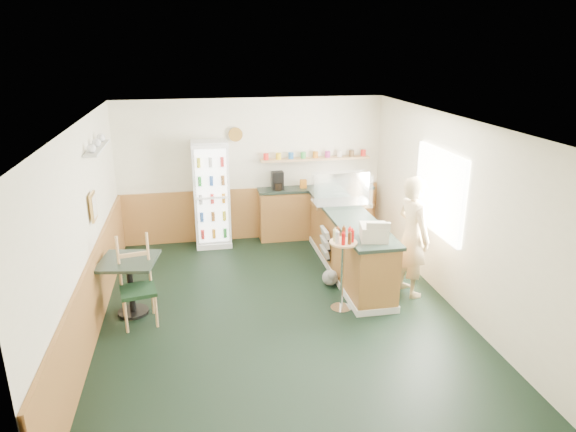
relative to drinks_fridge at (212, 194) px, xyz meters
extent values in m
plane|color=black|center=(0.79, -2.74, -0.99)|extent=(6.00, 6.00, 0.00)
cube|color=#EEE8CB|center=(0.79, 0.27, 0.36)|extent=(5.00, 0.02, 2.70)
cube|color=#EEE8CB|center=(-1.72, -2.74, 0.36)|extent=(0.02, 6.00, 2.70)
cube|color=#EEE8CB|center=(3.30, -2.74, 0.36)|extent=(0.02, 6.00, 2.70)
cube|color=white|center=(0.79, -2.74, 1.72)|extent=(5.00, 6.00, 0.02)
cube|color=#A77235|center=(0.79, 0.23, -0.49)|extent=(4.98, 0.05, 1.00)
cube|color=#A77235|center=(-1.68, -2.74, -0.49)|extent=(0.05, 5.98, 1.00)
cube|color=white|center=(3.25, -2.44, 0.56)|extent=(0.06, 1.45, 1.25)
cube|color=tan|center=(-1.66, -2.24, 0.56)|extent=(0.03, 0.32, 0.38)
cube|color=silver|center=(-1.61, -1.74, 1.26)|extent=(0.18, 1.20, 0.03)
cylinder|color=olive|center=(0.49, 0.20, 1.06)|extent=(0.26, 0.04, 0.26)
cube|color=#A77235|center=(2.14, -1.67, -0.51)|extent=(0.60, 2.95, 0.95)
cube|color=silver|center=(2.14, -1.67, -0.94)|extent=(0.64, 2.97, 0.10)
cube|color=#25332A|center=(2.14, -1.67, 0.00)|extent=(0.68, 3.01, 0.05)
cube|color=#A77235|center=(1.99, 0.06, -0.51)|extent=(2.20, 0.38, 0.95)
cube|color=#25332A|center=(1.99, 0.06, 0.00)|extent=(2.24, 0.42, 0.05)
cube|color=tan|center=(1.99, 0.14, 0.56)|extent=(2.10, 0.22, 0.04)
cube|color=black|center=(1.24, 0.06, 0.19)|extent=(0.22, 0.18, 0.34)
cylinder|color=#B2664C|center=(1.04, 0.14, 0.64)|extent=(0.10, 0.10, 0.12)
cylinder|color=#B2664C|center=(1.28, 0.14, 0.64)|extent=(0.10, 0.10, 0.12)
cylinder|color=#B2664C|center=(1.52, 0.14, 0.64)|extent=(0.10, 0.10, 0.12)
cylinder|color=#B2664C|center=(1.76, 0.14, 0.64)|extent=(0.10, 0.10, 0.12)
cylinder|color=#B2664C|center=(1.99, 0.14, 0.64)|extent=(0.10, 0.10, 0.12)
cylinder|color=#B2664C|center=(2.23, 0.14, 0.64)|extent=(0.10, 0.10, 0.12)
cylinder|color=#B2664C|center=(2.47, 0.14, 0.64)|extent=(0.10, 0.10, 0.12)
cylinder|color=#B2664C|center=(2.71, 0.14, 0.64)|extent=(0.10, 0.10, 0.12)
cylinder|color=#B2664C|center=(2.94, 0.14, 0.64)|extent=(0.10, 0.10, 0.12)
cube|color=white|center=(0.00, 0.04, 0.00)|extent=(0.65, 0.46, 1.98)
cube|color=white|center=(0.00, -0.19, 0.01)|extent=(0.55, 0.02, 1.75)
cube|color=silver|center=(0.00, -0.26, 0.01)|extent=(0.59, 0.02, 1.81)
cube|color=silver|center=(2.14, -1.15, 0.05)|extent=(0.96, 0.50, 0.07)
cube|color=silver|center=(2.14, -1.15, 0.33)|extent=(0.94, 0.48, 0.48)
cube|color=beige|center=(2.14, -2.78, 0.13)|extent=(0.44, 0.46, 0.21)
imported|color=tan|center=(2.84, -2.55, -0.07)|extent=(0.55, 0.69, 1.84)
cylinder|color=silver|center=(1.68, -2.86, -0.98)|extent=(0.30, 0.30, 0.02)
cylinder|color=silver|center=(1.68, -2.86, -0.47)|extent=(0.04, 0.04, 1.02)
cylinder|color=tan|center=(1.68, -2.86, 0.04)|extent=(0.39, 0.39, 0.03)
cylinder|color=red|center=(1.79, -2.90, 0.14)|extent=(0.05, 0.05, 0.17)
cylinder|color=red|center=(1.79, -2.81, 0.14)|extent=(0.05, 0.05, 0.17)
cylinder|color=red|center=(1.72, -2.75, 0.14)|extent=(0.05, 0.05, 0.17)
cylinder|color=red|center=(1.63, -2.76, 0.14)|extent=(0.05, 0.05, 0.17)
cylinder|color=red|center=(1.57, -2.82, 0.14)|extent=(0.05, 0.05, 0.17)
cylinder|color=red|center=(1.57, -2.92, 0.14)|extent=(0.05, 0.05, 0.17)
cylinder|color=red|center=(1.64, -2.97, 0.14)|extent=(0.05, 0.05, 0.17)
cylinder|color=red|center=(1.73, -2.97, 0.14)|extent=(0.05, 0.05, 0.17)
cube|color=black|center=(1.80, -1.49, -0.74)|extent=(0.05, 0.42, 0.03)
cube|color=beige|center=(1.78, -1.49, -0.67)|extent=(0.09, 0.38, 0.14)
cube|color=black|center=(1.80, -1.49, -0.57)|extent=(0.05, 0.42, 0.03)
cube|color=beige|center=(1.78, -1.49, -0.50)|extent=(0.09, 0.38, 0.14)
cube|color=black|center=(1.80, -1.49, -0.40)|extent=(0.05, 0.42, 0.03)
cube|color=beige|center=(1.78, -1.49, -0.33)|extent=(0.09, 0.38, 0.14)
cylinder|color=black|center=(-1.26, -2.44, -0.97)|extent=(0.43, 0.43, 0.04)
cylinder|color=black|center=(-1.26, -2.44, -0.58)|extent=(0.09, 0.09, 0.75)
cube|color=#25332A|center=(-1.26, -2.44, -0.19)|extent=(0.86, 0.86, 0.04)
cube|color=black|center=(-1.13, -2.73, -0.50)|extent=(0.53, 0.53, 0.05)
cylinder|color=tan|center=(-1.32, -2.93, -0.75)|extent=(0.04, 0.04, 0.48)
cylinder|color=tan|center=(-0.93, -2.93, -0.75)|extent=(0.04, 0.04, 0.48)
cylinder|color=tan|center=(-1.32, -2.54, -0.75)|extent=(0.04, 0.04, 0.48)
cylinder|color=tan|center=(-0.93, -2.54, -0.75)|extent=(0.04, 0.04, 0.48)
cube|color=tan|center=(-1.13, -2.53, -0.13)|extent=(0.41, 0.12, 0.74)
sphere|color=gray|center=(1.72, -2.09, -0.86)|extent=(0.25, 0.25, 0.25)
sphere|color=gray|center=(1.72, -2.21, -0.76)|extent=(0.15, 0.15, 0.15)
camera|label=1|loc=(-0.29, -9.20, 2.65)|focal=32.00mm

